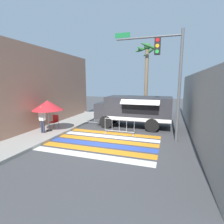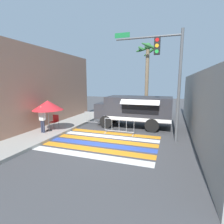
# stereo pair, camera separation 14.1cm
# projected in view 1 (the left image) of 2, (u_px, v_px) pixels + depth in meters

# --- Properties ---
(ground_plane) EXTENTS (60.00, 60.00, 0.00)m
(ground_plane) POSITION_uv_depth(u_px,v_px,m) (104.00, 140.00, 10.44)
(ground_plane) COLOR #424244
(sidewalk_left) EXTENTS (4.40, 16.00, 0.17)m
(sidewalk_left) POSITION_uv_depth(u_px,v_px,m) (35.00, 131.00, 12.00)
(sidewalk_left) COLOR #99968E
(sidewalk_left) RESTS_ON ground_plane
(building_left_facade) EXTENTS (0.25, 16.00, 5.85)m
(building_left_facade) POSITION_uv_depth(u_px,v_px,m) (30.00, 89.00, 11.58)
(building_left_facade) COLOR tan
(building_left_facade) RESTS_ON ground_plane
(concrete_wall_right) EXTENTS (0.20, 16.00, 3.95)m
(concrete_wall_right) POSITION_uv_depth(u_px,v_px,m) (194.00, 104.00, 11.35)
(concrete_wall_right) COLOR gray
(concrete_wall_right) RESTS_ON ground_plane
(crosswalk_painted) EXTENTS (6.40, 4.36, 0.01)m
(crosswalk_painted) POSITION_uv_depth(u_px,v_px,m) (101.00, 142.00, 9.99)
(crosswalk_painted) COLOR white
(crosswalk_painted) RESTS_ON ground_plane
(food_truck) EXTENTS (5.59, 2.72, 2.33)m
(food_truck) POSITION_uv_depth(u_px,v_px,m) (133.00, 109.00, 13.25)
(food_truck) COLOR #2D2D33
(food_truck) RESTS_ON ground_plane
(traffic_signal_pole) EXTENTS (3.81, 0.29, 6.22)m
(traffic_signal_pole) POSITION_uv_depth(u_px,v_px,m) (167.00, 67.00, 9.66)
(traffic_signal_pole) COLOR #515456
(traffic_signal_pole) RESTS_ON ground_plane
(patio_umbrella) EXTENTS (1.99, 1.99, 2.05)m
(patio_umbrella) POSITION_uv_depth(u_px,v_px,m) (48.00, 105.00, 11.44)
(patio_umbrella) COLOR black
(patio_umbrella) RESTS_ON sidewalk_left
(folding_chair) EXTENTS (0.47, 0.47, 0.96)m
(folding_chair) POSITION_uv_depth(u_px,v_px,m) (55.00, 120.00, 12.25)
(folding_chair) COLOR #4C4C51
(folding_chair) RESTS_ON sidewalk_left
(vendor_person) EXTENTS (0.53, 0.23, 1.72)m
(vendor_person) POSITION_uv_depth(u_px,v_px,m) (42.00, 118.00, 11.12)
(vendor_person) COLOR #2D3347
(vendor_person) RESTS_ON sidewalk_left
(barricade_front) EXTENTS (2.02, 0.44, 1.03)m
(barricade_front) POSITION_uv_depth(u_px,v_px,m) (119.00, 126.00, 11.52)
(barricade_front) COLOR #B7BABF
(barricade_front) RESTS_ON ground_plane
(barricade_side) EXTENTS (1.84, 0.44, 1.03)m
(barricade_side) POSITION_uv_depth(u_px,v_px,m) (95.00, 118.00, 14.12)
(barricade_side) COLOR #B7BABF
(barricade_side) RESTS_ON ground_plane
(palm_tree) EXTENTS (2.33, 2.38, 6.87)m
(palm_tree) POSITION_uv_depth(u_px,v_px,m) (147.00, 66.00, 15.92)
(palm_tree) COLOR #7A664C
(palm_tree) RESTS_ON ground_plane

